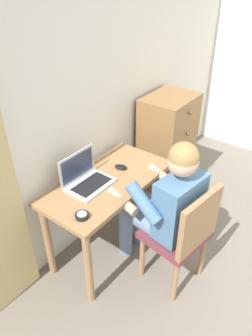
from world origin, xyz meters
name	(u,v)px	position (x,y,z in m)	size (l,w,h in m)	color
wall_back	(93,95)	(0.00, 2.20, 1.25)	(4.80, 0.05, 2.50)	silver
desk	(108,194)	(-0.25, 1.86, 0.60)	(1.06, 0.53, 0.73)	#9E754C
dresser	(167,147)	(0.76, 1.94, 0.53)	(0.54, 0.44, 1.07)	olive
chair	(183,233)	(-0.18, 1.23, 0.50)	(0.47, 0.46, 0.89)	brown
person_seated	(165,202)	(-0.16, 1.42, 0.68)	(0.58, 0.62, 1.21)	#6B84AD
laptop	(86,178)	(-0.38, 1.96, 0.78)	(0.34, 0.25, 0.24)	#B7BABF
computer_mouse	(121,167)	(-0.07, 1.88, 0.75)	(0.06, 0.10, 0.03)	black
desk_clock	(82,216)	(-0.67, 1.73, 0.75)	(0.09, 0.09, 0.03)	black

